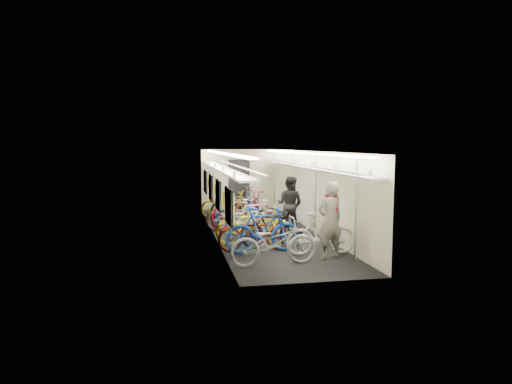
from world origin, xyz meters
name	(u,v)px	position (x,y,z in m)	size (l,w,h in m)	color
train_car_shell	(248,175)	(-0.36, 0.71, 1.66)	(10.00, 10.00, 10.00)	black
bicycle_0	(274,242)	(-0.56, -3.68, 0.51)	(0.67, 1.93, 1.01)	#A0A0A4
bicycle_1	(263,230)	(-0.55, -2.49, 0.56)	(0.52, 1.86, 1.12)	#1A40A1
bicycle_2	(254,232)	(-0.72, -2.27, 0.47)	(0.63, 1.80, 0.94)	maroon
bicycle_3	(272,229)	(-0.24, -2.05, 0.49)	(0.46, 1.62, 0.97)	black
bicycle_4	(254,225)	(-0.61, -1.65, 0.52)	(0.70, 2.00, 1.05)	yellow
bicycle_5	(253,216)	(-0.34, -0.08, 0.52)	(0.49, 1.72, 1.03)	silver
bicycle_6	(236,215)	(-0.78, 0.48, 0.48)	(0.63, 1.82, 0.95)	#B0AFB4
bicycle_7	(240,212)	(-0.57, 1.02, 0.47)	(0.44, 1.55, 0.93)	#1A369C
bicycle_8	(241,210)	(-0.56, 0.87, 0.57)	(0.76, 2.18, 1.15)	maroon
bicycle_9	(235,204)	(-0.51, 2.59, 0.52)	(0.48, 1.72, 1.03)	black
bicycle_10	(227,205)	(-0.79, 2.56, 0.50)	(0.66, 1.90, 1.00)	#BE9911
bicycle_11	(321,234)	(0.75, -2.98, 0.51)	(0.48, 1.69, 1.02)	white
bicycle_12	(236,200)	(-0.28, 3.78, 0.50)	(0.67, 1.92, 1.01)	slate
passenger_near	(330,220)	(0.83, -3.31, 0.88)	(0.64, 0.42, 1.77)	gray
passenger_mid	(290,205)	(0.74, -0.15, 0.83)	(0.81, 0.63, 1.67)	black
backpack	(331,203)	(0.87, -3.27, 1.28)	(0.26, 0.14, 0.38)	red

